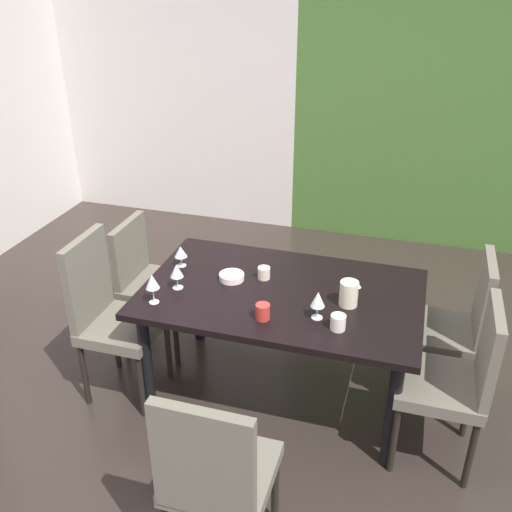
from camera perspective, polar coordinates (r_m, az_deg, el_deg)
name	(u,v)px	position (r m, az deg, el deg)	size (l,w,h in m)	color
ground_plane	(217,400)	(3.71, -3.89, -14.22)	(5.45, 5.55, 0.02)	#2D2520
back_panel_interior	(170,75)	(5.93, -8.61, 17.46)	(2.56, 0.10, 2.90)	silver
garden_window_panel	(461,91)	(5.40, 19.80, 15.24)	(2.89, 0.10, 2.90)	#436C2C
dining_table	(282,303)	(3.36, 2.58, -4.75)	(1.61, 1.00, 0.75)	black
chair_left_far	(149,277)	(3.94, -10.70, -2.09)	(0.44, 0.44, 0.93)	#635F50
chair_right_far	(457,322)	(3.58, 19.43, -6.28)	(0.44, 0.44, 0.99)	#635F50
chair_head_near	(215,473)	(2.53, -4.11, -20.87)	(0.44, 0.44, 1.01)	#635F50
chair_left_near	(109,311)	(3.55, -14.53, -5.33)	(0.44, 0.44, 1.05)	#635F50
chair_right_near	(458,376)	(3.16, 19.53, -11.25)	(0.44, 0.44, 0.98)	#635F50
wine_glass_right	(177,271)	(3.32, -7.94, -1.51)	(0.08, 0.08, 0.16)	silver
wine_glass_corner	(152,282)	(3.19, -10.33, -2.57)	(0.08, 0.08, 0.18)	silver
wine_glass_west	(318,300)	(3.03, 6.21, -4.37)	(0.08, 0.08, 0.16)	silver
wine_glass_front	(181,252)	(3.56, -7.54, 0.39)	(0.08, 0.08, 0.14)	silver
serving_bowl_south	(232,277)	(3.42, -2.45, -2.08)	(0.15, 0.15, 0.04)	white
cup_rear	(338,322)	(2.99, 8.21, -6.58)	(0.08, 0.08, 0.08)	white
cup_center	(263,312)	(3.04, 0.68, -5.59)	(0.08, 0.08, 0.09)	red
cup_north	(264,273)	(3.42, 0.80, -1.70)	(0.07, 0.07, 0.07)	beige
pitcher_left	(349,293)	(3.18, 9.28, -3.71)	(0.12, 0.10, 0.15)	beige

